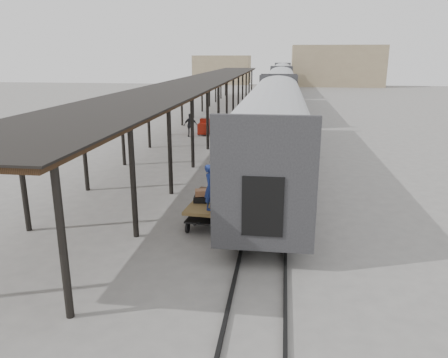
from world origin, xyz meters
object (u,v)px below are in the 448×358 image
Objects in this scene: pedestrian at (190,125)px; porter at (210,187)px; baggage_cart at (208,208)px; luggage_tug at (204,127)px.

porter is at bearing 80.20° from pedestrian.
baggage_cart is 1.51× the size of porter.
porter is (0.22, -0.65, 1.04)m from baggage_cart.
porter is at bearing -76.59° from luggage_tug.
porter is 0.91× the size of pedestrian.
baggage_cart is 19.52m from luggage_tug.
porter is at bearing -65.66° from baggage_cart.
pedestrian is (-0.88, -1.25, 0.35)m from luggage_tug.
baggage_cart is 1.25m from porter.
pedestrian reaches higher than baggage_cart.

